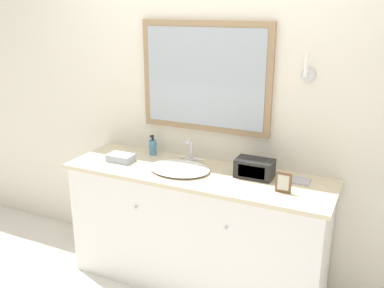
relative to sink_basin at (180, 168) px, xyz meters
name	(u,v)px	position (x,y,z in m)	size (l,w,h in m)	color
wall_back	(215,107)	(0.12, 0.34, 0.38)	(8.00, 0.18, 2.55)	silver
vanity_counter	(196,228)	(0.12, 0.02, -0.46)	(1.89, 0.58, 0.88)	white
sink_basin	(180,168)	(0.00, 0.00, 0.00)	(0.44, 0.39, 0.18)	white
soap_bottle	(153,147)	(-0.34, 0.21, 0.04)	(0.06, 0.06, 0.16)	teal
appliance_box	(255,168)	(0.51, 0.10, 0.04)	(0.25, 0.15, 0.12)	black
picture_frame	(283,182)	(0.74, -0.06, 0.05)	(0.10, 0.01, 0.14)	brown
hand_towel_near_sink	(121,158)	(-0.48, -0.02, 0.01)	(0.19, 0.13, 0.05)	#A8B7C6
metal_tray	(296,180)	(0.78, 0.16, -0.01)	(0.18, 0.12, 0.01)	#ADADB2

